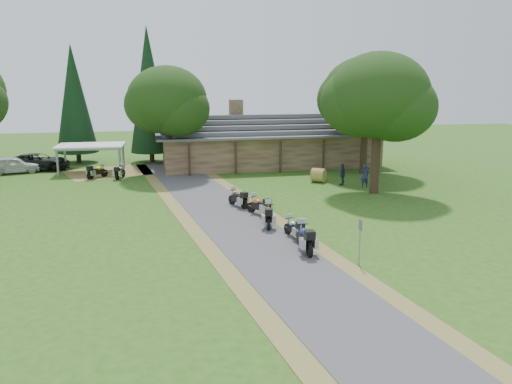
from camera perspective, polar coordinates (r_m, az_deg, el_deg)
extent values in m
plane|color=#2E4F16|center=(24.59, 0.79, -6.43)|extent=(120.00, 120.00, 0.00)
plane|color=#464649|center=(28.23, -2.00, -3.89)|extent=(51.95, 51.95, 0.00)
imported|color=silver|center=(48.70, -25.99, 3.02)|extent=(3.59, 6.00, 1.87)
imported|color=black|center=(49.37, -23.65, 3.61)|extent=(2.81, 6.11, 2.30)
imported|color=#282D51|center=(38.91, 12.32, 2.07)|extent=(0.63, 0.47, 2.13)
imported|color=#282D51|center=(40.33, 13.25, 2.36)|extent=(0.64, 0.49, 2.08)
imported|color=#282D51|center=(39.41, 9.87, 2.21)|extent=(0.66, 0.70, 1.99)
cylinder|color=olive|center=(40.39, 7.15, 1.92)|extent=(1.49, 1.51, 1.12)
cone|color=black|center=(50.38, -12.11, 10.77)|extent=(4.02, 4.02, 13.16)
cone|color=black|center=(52.13, -20.02, 9.42)|extent=(3.96, 3.96, 11.46)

